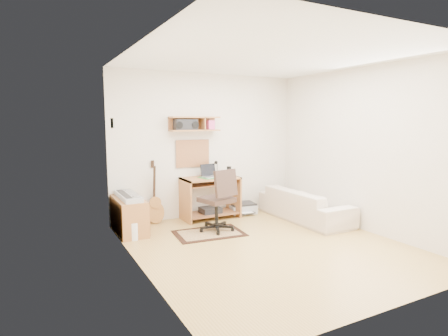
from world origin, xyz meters
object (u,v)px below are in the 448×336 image
desk (210,198)px  printer (242,209)px  sofa (305,199)px  cabinet (129,215)px  task_chair (217,200)px

desk → printer: bearing=4.9°
desk → sofa: desk is taller
desk → sofa: size_ratio=0.54×
desk → printer: desk is taller
cabinet → sofa: (2.96, -0.68, 0.09)m
task_chair → printer: task_chair is taller
desk → sofa: (1.45, -0.85, -0.01)m
desk → printer: size_ratio=2.04×
desk → task_chair: task_chair is taller
printer → sofa: bearing=-42.9°
task_chair → cabinet: size_ratio=1.14×
cabinet → printer: size_ratio=1.84×
task_chair → desk: bearing=57.3°
desk → sofa: bearing=-30.5°
desk → task_chair: size_ratio=0.98×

